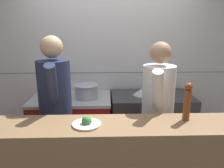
# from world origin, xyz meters

# --- Properties ---
(wall_back_tiled) EXTENTS (8.00, 0.06, 2.60)m
(wall_back_tiled) POSITION_xyz_m (0.00, 1.34, 1.30)
(wall_back_tiled) COLOR white
(wall_back_tiled) RESTS_ON ground_plane
(oven_range) EXTENTS (1.10, 0.71, 0.88)m
(oven_range) POSITION_xyz_m (-0.55, 0.94, 0.44)
(oven_range) COLOR maroon
(oven_range) RESTS_ON ground_plane
(prep_counter) EXTENTS (1.13, 0.65, 0.90)m
(prep_counter) POSITION_xyz_m (0.58, 0.94, 0.45)
(prep_counter) COLOR #38383D
(prep_counter) RESTS_ON ground_plane
(stock_pot) EXTENTS (0.31, 0.31, 0.16)m
(stock_pot) POSITION_xyz_m (-0.78, 1.00, 0.97)
(stock_pot) COLOR #B7BABF
(stock_pot) RESTS_ON oven_range
(sauce_pot) EXTENTS (0.33, 0.33, 0.18)m
(sauce_pot) POSITION_xyz_m (-0.34, 0.92, 0.98)
(sauce_pot) COLOR #B7BABF
(sauce_pot) RESTS_ON oven_range
(mixing_bowl_steel) EXTENTS (0.27, 0.27, 0.10)m
(mixing_bowl_steel) POSITION_xyz_m (0.45, 0.96, 0.95)
(mixing_bowl_steel) COLOR #B7BABF
(mixing_bowl_steel) RESTS_ON prep_counter
(plated_dish_main) EXTENTS (0.25, 0.25, 0.09)m
(plated_dish_main) POSITION_xyz_m (-0.24, -0.22, 1.03)
(plated_dish_main) COLOR white
(plated_dish_main) RESTS_ON pass_counter
(pepper_mill) EXTENTS (0.07, 0.07, 0.35)m
(pepper_mill) POSITION_xyz_m (0.66, -0.14, 1.19)
(pepper_mill) COLOR brown
(pepper_mill) RESTS_ON pass_counter
(chef_head_cook) EXTENTS (0.40, 0.77, 1.75)m
(chef_head_cook) POSITION_xyz_m (-0.63, 0.33, 0.97)
(chef_head_cook) COLOR black
(chef_head_cook) RESTS_ON ground_plane
(chef_sous) EXTENTS (0.43, 0.73, 1.69)m
(chef_sous) POSITION_xyz_m (0.49, 0.26, 0.94)
(chef_sous) COLOR black
(chef_sous) RESTS_ON ground_plane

